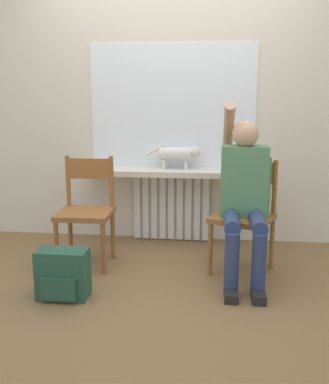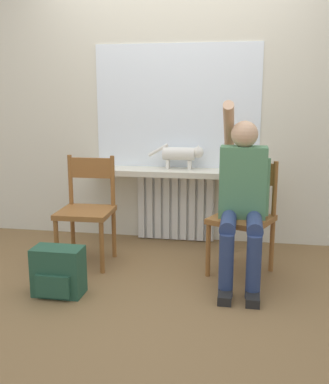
# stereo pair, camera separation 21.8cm
# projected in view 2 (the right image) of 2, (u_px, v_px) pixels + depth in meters

# --- Properties ---
(ground_plane) EXTENTS (12.00, 12.00, 0.00)m
(ground_plane) POSITION_uv_depth(u_px,v_px,m) (151.00, 289.00, 3.15)
(ground_plane) COLOR brown
(wall_with_window) EXTENTS (7.00, 0.06, 2.70)m
(wall_with_window) POSITION_uv_depth(u_px,v_px,m) (177.00, 94.00, 4.05)
(wall_with_window) COLOR beige
(wall_with_window) RESTS_ON ground_plane
(radiator) EXTENTS (0.72, 0.08, 0.64)m
(radiator) POSITION_uv_depth(u_px,v_px,m) (176.00, 207.00, 4.19)
(radiator) COLOR silver
(radiator) RESTS_ON ground_plane
(windowsill) EXTENTS (1.56, 0.31, 0.05)m
(windowsill) POSITION_uv_depth(u_px,v_px,m) (174.00, 172.00, 4.02)
(windowsill) COLOR beige
(windowsill) RESTS_ON radiator
(window_glass) EXTENTS (1.49, 0.01, 1.10)m
(window_glass) POSITION_uv_depth(u_px,v_px,m) (177.00, 107.00, 4.04)
(window_glass) COLOR white
(window_glass) RESTS_ON windowsill
(chair_left) EXTENTS (0.42, 0.42, 0.86)m
(chair_left) POSITION_uv_depth(u_px,v_px,m) (87.00, 208.00, 3.59)
(chair_left) COLOR brown
(chair_left) RESTS_ON ground_plane
(chair_right) EXTENTS (0.54, 0.54, 0.86)m
(chair_right) POSITION_uv_depth(u_px,v_px,m) (244.00, 216.00, 3.38)
(chair_right) COLOR brown
(chair_right) RESTS_ON ground_plane
(person) EXTENTS (0.36, 1.00, 1.30)m
(person) POSITION_uv_depth(u_px,v_px,m) (242.00, 193.00, 3.23)
(person) COLOR navy
(person) RESTS_ON ground_plane
(cat) EXTENTS (0.50, 0.12, 0.23)m
(cat) POSITION_uv_depth(u_px,v_px,m) (182.00, 154.00, 4.01)
(cat) COLOR silver
(cat) RESTS_ON windowsill
(backpack) EXTENTS (0.34, 0.22, 0.33)m
(backpack) POSITION_uv_depth(u_px,v_px,m) (58.00, 272.00, 3.04)
(backpack) COLOR #234C38
(backpack) RESTS_ON ground_plane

